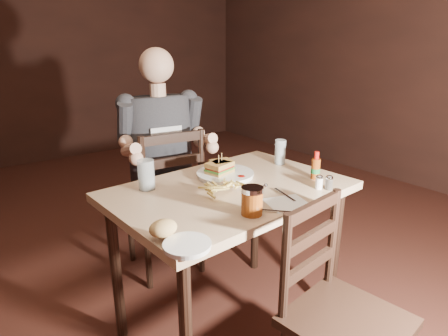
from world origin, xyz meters
TOP-DOWN VIEW (x-y plane):
  - room_shell at (0.00, 0.00)m, footprint 7.00×7.00m
  - main_table at (0.19, -0.23)m, footprint 1.13×0.79m
  - chair_far at (0.19, 0.46)m, footprint 0.49×0.53m
  - chair_near at (0.23, -0.88)m, footprint 0.45×0.48m
  - diner at (0.18, 0.41)m, footprint 0.57×0.47m
  - dinner_plate at (0.26, -0.09)m, footprint 0.30×0.30m
  - sandwich_left at (0.23, -0.08)m, footprint 0.13×0.12m
  - sandwich_right at (0.26, -0.06)m, footprint 0.12×0.10m
  - fries_pile at (0.11, -0.25)m, footprint 0.24×0.18m
  - ketchup_dollop at (0.29, -0.19)m, footprint 0.04×0.04m
  - glass_left at (-0.13, -0.02)m, footprint 0.08×0.08m
  - glass_right at (0.63, -0.11)m, footprint 0.06×0.06m
  - hot_sauce at (0.59, -0.39)m, footprint 0.05×0.05m
  - salt_shaker at (0.50, -0.49)m, footprint 0.04×0.04m
  - pepper_shaker at (0.53, -0.52)m, footprint 0.04×0.04m
  - syrup_dispenser at (0.07, -0.51)m, footprint 0.09×0.09m
  - napkin at (0.26, -0.52)m, footprint 0.21×0.20m
  - knife at (0.17, -0.56)m, footprint 0.15×0.16m
  - fork at (0.31, -0.46)m, footprint 0.05×0.16m
  - side_plate at (-0.26, -0.58)m, footprint 0.16×0.16m
  - bread_roll at (-0.30, -0.48)m, footprint 0.10×0.09m

SIDE VIEW (x-z plane):
  - chair_near at x=0.23m, z-range 0.00..0.86m
  - chair_far at x=0.19m, z-range 0.00..0.94m
  - main_table at x=0.19m, z-range 0.29..1.06m
  - napkin at x=0.26m, z-range 0.77..0.77m
  - knife at x=0.17m, z-range 0.77..0.78m
  - side_plate at x=-0.26m, z-range 0.77..0.78m
  - fork at x=0.31m, z-range 0.77..0.78m
  - dinner_plate at x=0.26m, z-range 0.77..0.79m
  - ketchup_dollop at x=0.29m, z-range 0.79..0.80m
  - salt_shaker at x=0.50m, z-range 0.77..0.83m
  - pepper_shaker at x=0.53m, z-range 0.77..0.83m
  - fries_pile at x=0.11m, z-range 0.79..0.82m
  - bread_roll at x=-0.30m, z-range 0.78..0.84m
  - syrup_dispenser at x=0.07m, z-range 0.77..0.88m
  - sandwich_right at x=0.26m, z-range 0.79..0.88m
  - sandwich_left at x=0.23m, z-range 0.79..0.88m
  - glass_right at x=0.63m, z-range 0.77..0.91m
  - glass_left at x=-0.13m, z-range 0.77..0.91m
  - hot_sauce at x=0.59m, z-range 0.77..0.91m
  - diner at x=0.18m, z-range 0.49..1.39m
  - room_shell at x=0.00m, z-range -2.10..4.90m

